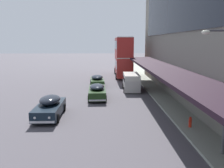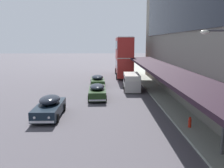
{
  "view_description": "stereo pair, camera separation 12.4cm",
  "coord_description": "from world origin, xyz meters",
  "px_view_note": "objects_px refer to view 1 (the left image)",
  "views": [
    {
      "loc": [
        1.18,
        -2.36,
        5.66
      ],
      "look_at": [
        1.82,
        19.74,
        1.9
      ],
      "focal_mm": 40.0,
      "sensor_mm": 36.0,
      "label": 1
    },
    {
      "loc": [
        1.31,
        -2.36,
        5.66
      ],
      "look_at": [
        1.82,
        19.74,
        1.9
      ],
      "focal_mm": 40.0,
      "sensor_mm": 36.0,
      "label": 2
    }
  ],
  "objects_px": {
    "sedan_second_mid": "(97,91)",
    "vw_van": "(131,81)",
    "fire_hydrant": "(190,122)",
    "sedan_second_near": "(50,107)",
    "sedan_lead_mid": "(97,80)",
    "street_lamp": "(224,82)",
    "transit_bus_kerbside_front": "(123,55)"
  },
  "relations": [
    {
      "from": "fire_hydrant",
      "to": "street_lamp",
      "type": "bearing_deg",
      "value": -88.49
    },
    {
      "from": "sedan_lead_mid",
      "to": "fire_hydrant",
      "type": "relative_size",
      "value": 7.11
    },
    {
      "from": "transit_bus_kerbside_front",
      "to": "fire_hydrant",
      "type": "distance_m",
      "value": 25.66
    },
    {
      "from": "transit_bus_kerbside_front",
      "to": "sedan_lead_mid",
      "type": "bearing_deg",
      "value": -113.93
    },
    {
      "from": "vw_van",
      "to": "sedan_lead_mid",
      "type": "bearing_deg",
      "value": 143.93
    },
    {
      "from": "sedan_second_near",
      "to": "fire_hydrant",
      "type": "relative_size",
      "value": 7.08
    },
    {
      "from": "sedan_second_mid",
      "to": "sedan_lead_mid",
      "type": "height_order",
      "value": "sedan_second_mid"
    },
    {
      "from": "fire_hydrant",
      "to": "sedan_second_near",
      "type": "bearing_deg",
      "value": 162.27
    },
    {
      "from": "sedan_lead_mid",
      "to": "vw_van",
      "type": "bearing_deg",
      "value": -36.07
    },
    {
      "from": "sedan_second_mid",
      "to": "sedan_lead_mid",
      "type": "bearing_deg",
      "value": 91.74
    },
    {
      "from": "sedan_second_near",
      "to": "sedan_lead_mid",
      "type": "distance_m",
      "value": 13.62
    },
    {
      "from": "sedan_second_mid",
      "to": "vw_van",
      "type": "relative_size",
      "value": 1.1
    },
    {
      "from": "street_lamp",
      "to": "sedan_second_near",
      "type": "bearing_deg",
      "value": 144.43
    },
    {
      "from": "sedan_second_near",
      "to": "sedan_second_mid",
      "type": "bearing_deg",
      "value": 60.55
    },
    {
      "from": "sedan_second_mid",
      "to": "fire_hydrant",
      "type": "xyz_separation_m",
      "value": [
        6.34,
        -9.18,
        -0.26
      ]
    },
    {
      "from": "sedan_second_near",
      "to": "sedan_lead_mid",
      "type": "bearing_deg",
      "value": 76.39
    },
    {
      "from": "transit_bus_kerbside_front",
      "to": "sedan_second_mid",
      "type": "distance_m",
      "value": 16.83
    },
    {
      "from": "street_lamp",
      "to": "fire_hydrant",
      "type": "relative_size",
      "value": 8.74
    },
    {
      "from": "street_lamp",
      "to": "vw_van",
      "type": "bearing_deg",
      "value": 98.45
    },
    {
      "from": "sedan_lead_mid",
      "to": "fire_hydrant",
      "type": "bearing_deg",
      "value": -68.15
    },
    {
      "from": "sedan_second_near",
      "to": "sedan_lead_mid",
      "type": "relative_size",
      "value": 1.0
    },
    {
      "from": "sedan_second_mid",
      "to": "sedan_second_near",
      "type": "relative_size",
      "value": 1.02
    },
    {
      "from": "street_lamp",
      "to": "fire_hydrant",
      "type": "xyz_separation_m",
      "value": [
        -0.1,
        3.93,
        -3.27
      ]
    },
    {
      "from": "sedan_second_mid",
      "to": "fire_hydrant",
      "type": "height_order",
      "value": "sedan_second_mid"
    },
    {
      "from": "sedan_lead_mid",
      "to": "sedan_second_mid",
      "type": "bearing_deg",
      "value": -88.26
    },
    {
      "from": "transit_bus_kerbside_front",
      "to": "sedan_second_near",
      "type": "bearing_deg",
      "value": -107.94
    },
    {
      "from": "sedan_second_mid",
      "to": "sedan_lead_mid",
      "type": "xyz_separation_m",
      "value": [
        -0.22,
        7.17,
        -0.03
      ]
    },
    {
      "from": "street_lamp",
      "to": "sedan_second_mid",
      "type": "bearing_deg",
      "value": 116.16
    },
    {
      "from": "transit_bus_kerbside_front",
      "to": "sedan_second_near",
      "type": "distance_m",
      "value": 23.53
    },
    {
      "from": "sedan_second_mid",
      "to": "sedan_second_near",
      "type": "height_order",
      "value": "sedan_second_near"
    },
    {
      "from": "fire_hydrant",
      "to": "sedan_lead_mid",
      "type": "bearing_deg",
      "value": 111.85
    },
    {
      "from": "sedan_second_near",
      "to": "sedan_lead_mid",
      "type": "height_order",
      "value": "sedan_second_near"
    }
  ]
}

